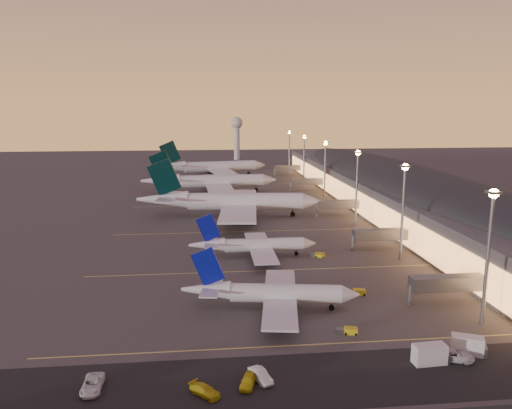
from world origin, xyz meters
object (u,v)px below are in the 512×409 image
Objects in this scene: service_van_a at (93,384)px; service_van_c at (260,375)px; baggage_tug_a at (348,331)px; service_van_d at (248,381)px; airliner_wide_near at (229,202)px; airliner_narrow_south at (270,293)px; radar_tower at (237,131)px; airliner_wide_far at (211,167)px; airliner_wide_mid at (210,181)px; airliner_narrow_north at (253,245)px; baggage_tug_b at (357,292)px; service_van_e at (454,355)px; catering_truck_b at (431,355)px; service_van_b at (205,391)px; catering_truck_a at (469,346)px; baggage_tug_c at (318,255)px.

service_van_c is (24.48, -0.12, -0.01)m from service_van_a.
baggage_tug_a is 0.81× the size of service_van_d.
service_van_d reaches higher than baggage_tug_a.
service_van_c is at bearing -84.76° from airliner_wide_near.
service_van_a is at bearing 156.42° from service_van_c.
airliner_narrow_south is 1.11× the size of radar_tower.
airliner_wide_mid is at bearing -100.75° from airliner_wide_far.
baggage_tug_b is (19.71, -30.30, -2.66)m from airliner_narrow_north.
airliner_wide_near is 13.96× the size of service_van_d.
airliner_wide_far reaches higher than service_van_e.
catering_truck_b reaches higher than service_van_b.
airliner_wide_near reaches higher than airliner_narrow_south.
service_van_a is at bearing -152.01° from catering_truck_a.
radar_tower is 6.64× the size of service_van_d.
service_van_e is at bearing -90.38° from airliner_wide_far.
airliner_narrow_south is at bearing 167.79° from catering_truck_a.
airliner_narrow_south reaches higher than airliner_narrow_north.
service_van_a is at bearing -129.21° from airliner_narrow_south.
catering_truck_b reaches higher than baggage_tug_c.
service_van_d is (-26.81, -33.50, 0.28)m from baggage_tug_b.
airliner_wide_far reaches higher than catering_truck_b.
airliner_narrow_south is at bearing 20.92° from service_van_b.
service_van_e is (26.65, -59.73, -2.32)m from airliner_narrow_north.
catering_truck_b is at bearing 1.14° from service_van_a.
service_van_d reaches higher than baggage_tug_b.
service_van_b is (-13.27, -29.59, -2.59)m from airliner_narrow_south.
airliner_narrow_south is 20.87m from baggage_tug_b.
catering_truck_b is at bearing -139.33° from catering_truck_a.
radar_tower is 5.52× the size of catering_truck_b.
baggage_tug_c is at bearing 90.80° from catering_truck_b.
service_van_b is at bearing 176.81° from service_van_c.
catering_truck_a is at bearing -62.50° from airliner_narrow_north.
service_van_a is (-29.45, -26.43, -2.48)m from airliner_narrow_south.
catering_truck_b is 27.77m from service_van_c.
baggage_tug_c reaches higher than baggage_tug_a.
airliner_narrow_south is 6.11× the size of catering_truck_b.
service_van_b is (-31.11, -63.44, 0.20)m from baggage_tug_c.
service_van_b is 8.83m from service_van_c.
airliner_wide_near is 1.06× the size of airliner_wide_mid.
catering_truck_b is (32.63, -165.61, -3.78)m from airliner_wide_mid.
baggage_tug_a is at bearing 69.51° from service_van_e.
airliner_narrow_south is 1.04× the size of airliner_narrow_north.
service_van_b is (-25.88, -17.06, 0.22)m from baggage_tug_a.
airliner_narrow_north is at bearing 98.61° from airliner_narrow_south.
service_van_e is at bearing -36.61° from service_van_b.
airliner_wide_far reaches higher than baggage_tug_b.
baggage_tug_a is at bearing -74.84° from airliner_wide_near.
airliner_wide_far is at bearing 26.93° from service_van_e.
airliner_wide_near is 11.61× the size of catering_truck_b.
airliner_wide_mid reaches higher than airliner_narrow_north.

